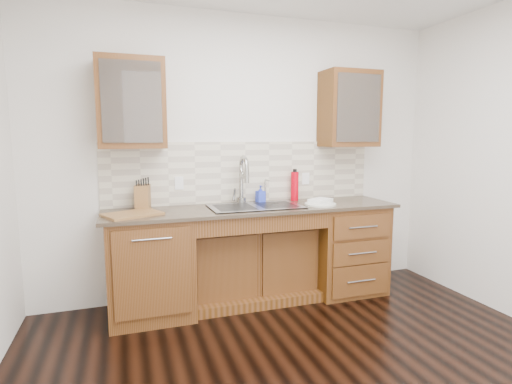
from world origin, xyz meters
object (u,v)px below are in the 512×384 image
object	(u,v)px
cutting_board	(132,214)
plate	(320,204)
soap_bottle	(260,194)
knife_block	(143,197)
water_bottle	(295,186)

from	to	relation	value
cutting_board	plate	bearing A→B (deg)	-1.34
soap_bottle	plate	world-z (taller)	soap_bottle
soap_bottle	plate	size ratio (longest dim) A/B	0.57
plate	knife_block	world-z (taller)	knife_block
water_bottle	soap_bottle	bearing A→B (deg)	-174.74
soap_bottle	water_bottle	size ratio (longest dim) A/B	0.59
knife_block	cutting_board	xyz separation A→B (m)	(-0.10, -0.28, -0.10)
soap_bottle	cutting_board	xyz separation A→B (m)	(-1.20, -0.27, -0.07)
plate	knife_block	size ratio (longest dim) A/B	1.38
water_bottle	knife_block	xyz separation A→B (m)	(-1.48, -0.02, -0.04)
soap_bottle	water_bottle	world-z (taller)	water_bottle
plate	cutting_board	distance (m)	1.69
soap_bottle	cutting_board	world-z (taller)	soap_bottle
soap_bottle	plate	xyz separation A→B (m)	(0.49, -0.31, -0.08)
knife_block	cutting_board	world-z (taller)	knife_block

